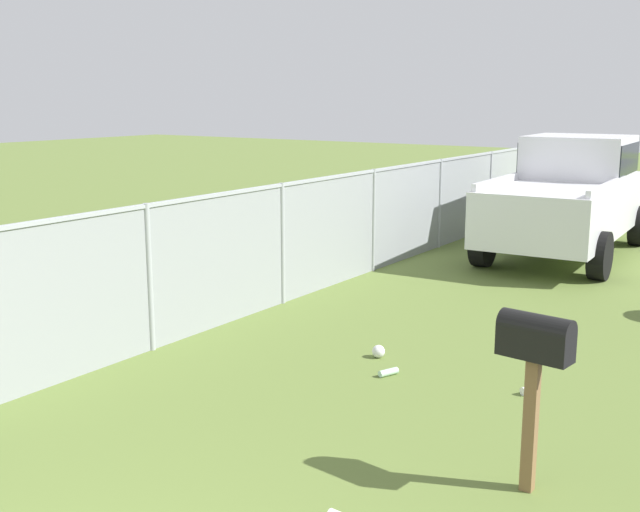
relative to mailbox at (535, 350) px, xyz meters
The scene contains 6 objects.
mailbox is the anchor object (origin of this frame).
pickup_truck 9.12m from the mailbox, 15.13° to the left, with size 5.13×2.34×2.09m.
fence_section 8.20m from the mailbox, 33.83° to the left, with size 17.12×0.07×1.65m.
litter_bag_midfield_b 3.18m from the mailbox, 50.68° to the left, with size 0.14×0.14×0.14m, color silver.
litter_cup_by_mailbox 2.14m from the mailbox, 19.68° to the left, with size 0.08×0.08×0.10m, color white.
litter_bottle_far_scatter 2.67m from the mailbox, 52.99° to the left, with size 0.07×0.07×0.22m, color #B2D8BF.
Camera 1 is at (-1.59, -2.94, 2.79)m, focal length 43.70 mm.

